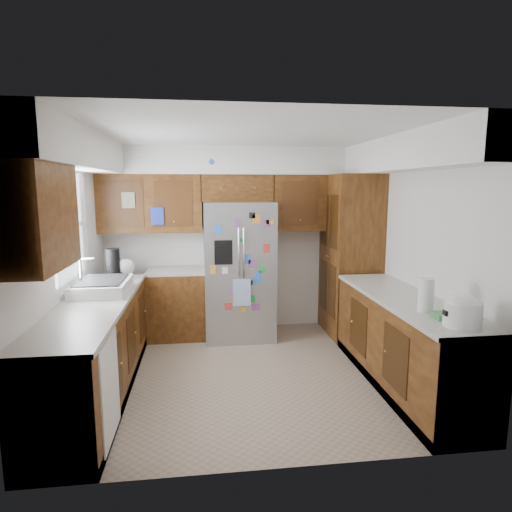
{
  "coord_description": "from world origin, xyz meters",
  "views": [
    {
      "loc": [
        -0.48,
        -4.32,
        1.98
      ],
      "look_at": [
        0.12,
        0.35,
        1.22
      ],
      "focal_mm": 30.0,
      "sensor_mm": 36.0,
      "label": 1
    }
  ],
  "objects_px": {
    "pantry": "(350,256)",
    "fridge": "(239,270)",
    "rice_cooker": "(463,310)",
    "paper_towel": "(426,295)"
  },
  "relations": [
    {
      "from": "rice_cooker",
      "to": "paper_towel",
      "type": "bearing_deg",
      "value": 100.02
    },
    {
      "from": "fridge",
      "to": "rice_cooker",
      "type": "xyz_separation_m",
      "value": [
        1.5,
        -2.58,
        0.15
      ]
    },
    {
      "from": "fridge",
      "to": "paper_towel",
      "type": "bearing_deg",
      "value": -56.69
    },
    {
      "from": "fridge",
      "to": "pantry",
      "type": "bearing_deg",
      "value": -2.06
    },
    {
      "from": "pantry",
      "to": "fridge",
      "type": "height_order",
      "value": "pantry"
    },
    {
      "from": "fridge",
      "to": "rice_cooker",
      "type": "bearing_deg",
      "value": -59.87
    },
    {
      "from": "pantry",
      "to": "fridge",
      "type": "xyz_separation_m",
      "value": [
        -1.5,
        0.05,
        -0.17
      ]
    },
    {
      "from": "paper_towel",
      "to": "pantry",
      "type": "bearing_deg",
      "value": 88.01
    },
    {
      "from": "pantry",
      "to": "paper_towel",
      "type": "bearing_deg",
      "value": -91.99
    },
    {
      "from": "paper_towel",
      "to": "rice_cooker",
      "type": "bearing_deg",
      "value": -79.98
    }
  ]
}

